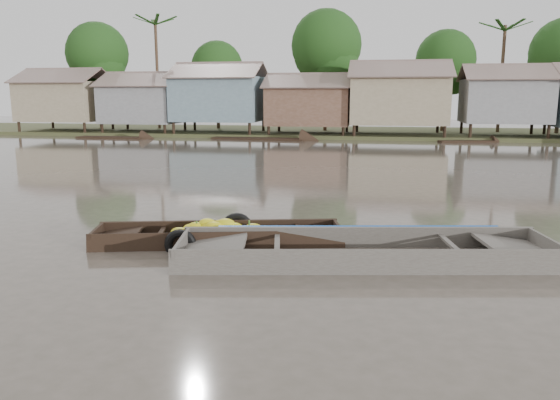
# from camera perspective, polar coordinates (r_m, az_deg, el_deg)

# --- Properties ---
(ground) EXTENTS (120.00, 120.00, 0.00)m
(ground) POSITION_cam_1_polar(r_m,az_deg,el_deg) (10.65, 3.04, -5.63)
(ground) COLOR #4C443A
(ground) RESTS_ON ground
(riverbank) EXTENTS (120.00, 12.47, 10.22)m
(riverbank) POSITION_cam_1_polar(r_m,az_deg,el_deg) (42.02, 12.97, 10.75)
(riverbank) COLOR #384723
(riverbank) RESTS_ON ground
(banana_boat) EXTENTS (5.27, 2.43, 0.74)m
(banana_boat) POSITION_cam_1_polar(r_m,az_deg,el_deg) (11.48, -6.79, -3.81)
(banana_boat) COLOR black
(banana_boat) RESTS_ON ground
(viewer_boat) EXTENTS (7.19, 3.05, 0.56)m
(viewer_boat) POSITION_cam_1_polar(r_m,az_deg,el_deg) (10.39, 8.91, -5.89)
(viewer_boat) COLOR #45413A
(viewer_boat) RESTS_ON ground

